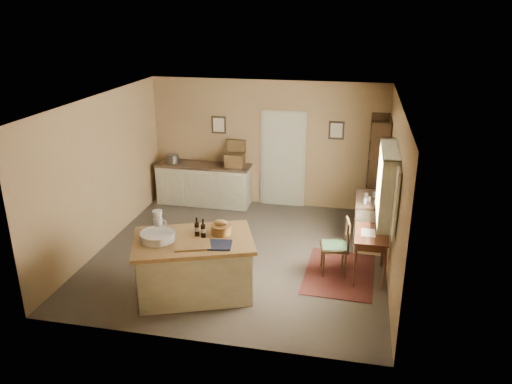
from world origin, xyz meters
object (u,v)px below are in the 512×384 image
right_cabinet (369,221)px  work_island (194,265)px  sideboard (204,183)px  shelving_unit (380,171)px  writing_desk (371,239)px  desk_chair (334,247)px

right_cabinet → work_island: bearing=-139.1°
sideboard → shelving_unit: 3.74m
work_island → right_cabinet: 3.42m
shelving_unit → writing_desk: bearing=-93.8°
sideboard → right_cabinet: sideboard is taller
desk_chair → right_cabinet: bearing=55.4°
work_island → writing_desk: size_ratio=2.39×
sideboard → desk_chair: 3.90m
desk_chair → right_cabinet: 1.31m
work_island → desk_chair: size_ratio=2.19×
work_island → desk_chair: (2.02, 1.06, -0.02)m
sideboard → shelving_unit: shelving_unit is taller
sideboard → writing_desk: sideboard is taller
writing_desk → desk_chair: 0.60m
sideboard → desk_chair: (2.97, -2.52, -0.02)m
work_island → right_cabinet: size_ratio=2.04×
desk_chair → writing_desk: bearing=-10.6°
work_island → sideboard: bearing=84.4°
right_cabinet → desk_chair: bearing=-115.4°
work_island → shelving_unit: 4.39m
work_island → sideboard: 3.70m
work_island → desk_chair: bearing=7.2°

